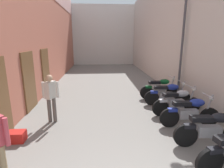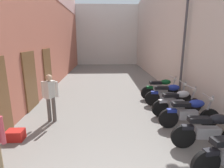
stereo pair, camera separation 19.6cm
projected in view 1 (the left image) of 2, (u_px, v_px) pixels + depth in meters
ground_plane at (110, 96)px, 8.73m from camera, size 34.14×34.14×0.00m
building_left at (43, 3)px, 9.31m from camera, size 0.45×18.14×8.88m
building_right at (168, 31)px, 10.15m from camera, size 0.45×18.14×6.21m
building_far_end at (103, 36)px, 19.68m from camera, size 9.35×2.00×6.06m
motorcycle_third at (212, 128)px, 4.48m from camera, size 1.85×0.58×1.04m
motorcycle_fourth at (190, 111)px, 5.52m from camera, size 1.85×0.58×1.04m
motorcycle_fifth at (177, 101)px, 6.43m from camera, size 1.85×0.58×1.04m
motorcycle_sixth at (168, 94)px, 7.31m from camera, size 1.85×0.58×1.04m
motorcycle_seventh at (160, 88)px, 8.20m from camera, size 1.85×0.58×1.04m
pedestrian_mid_alley at (51, 95)px, 5.74m from camera, size 0.52×0.39×1.57m
plastic_crate at (16, 137)px, 4.78m from camera, size 0.44×0.32×0.28m
street_lamp at (181, 31)px, 7.56m from camera, size 0.79×0.18×5.13m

